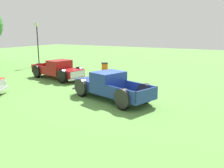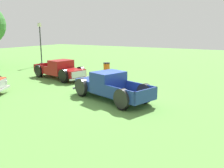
% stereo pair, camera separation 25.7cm
% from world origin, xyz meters
% --- Properties ---
extents(ground_plane, '(80.00, 80.00, 0.00)m').
position_xyz_m(ground_plane, '(0.00, 0.00, 0.00)').
color(ground_plane, '#5B9342').
extents(pickup_truck_foreground, '(3.25, 5.38, 1.55)m').
position_xyz_m(pickup_truck_foreground, '(-0.01, 0.26, 0.74)').
color(pickup_truck_foreground, navy).
rests_on(pickup_truck_foreground, ground_plane).
extents(pickup_truck_behind_left, '(2.74, 5.19, 1.51)m').
position_xyz_m(pickup_truck_behind_left, '(2.91, 6.32, 0.72)').
color(pickup_truck_behind_left, maroon).
rests_on(pickup_truck_behind_left, ground_plane).
extents(lamp_post_far, '(0.36, 0.36, 4.62)m').
position_xyz_m(lamp_post_far, '(7.65, 13.52, 2.42)').
color(lamp_post_far, '#2D2D33').
rests_on(lamp_post_far, ground_plane).
extents(trash_can, '(0.59, 0.59, 0.95)m').
position_xyz_m(trash_can, '(7.15, 4.76, 0.48)').
color(trash_can, orange).
rests_on(trash_can, ground_plane).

